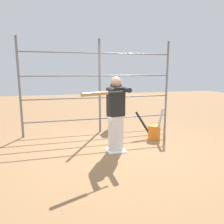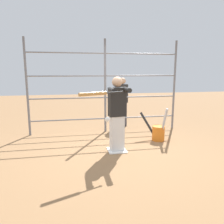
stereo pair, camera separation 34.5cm
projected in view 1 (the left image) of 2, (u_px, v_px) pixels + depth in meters
name	position (u px, v px, depth m)	size (l,w,h in m)	color
ground_plane	(116.00, 150.00, 4.83)	(24.00, 24.00, 0.00)	olive
home_plate	(116.00, 150.00, 4.83)	(0.40, 0.40, 0.02)	white
fence_backstop	(100.00, 87.00, 6.11)	(4.24, 0.06, 2.59)	slate
batter	(116.00, 112.00, 4.65)	(0.41, 0.58, 1.62)	silver
baseball_bat_swinging	(99.00, 94.00, 3.84)	(0.86, 0.39, 0.07)	black
softball_in_flight	(110.00, 119.00, 3.84)	(0.10, 0.10, 0.10)	white
bat_bucket	(154.00, 131.00, 5.60)	(0.54, 0.70, 0.85)	orange
bystander_behind_fence	(116.00, 101.00, 6.86)	(0.32, 0.20, 1.53)	#3F3F47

